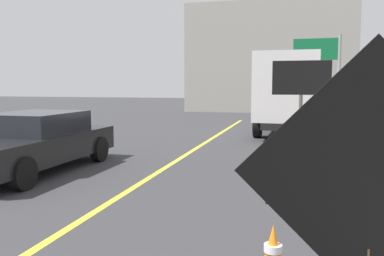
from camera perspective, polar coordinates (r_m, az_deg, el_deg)
name	(u,v)px	position (r m, az deg, el deg)	size (l,w,h in m)	color
lane_center_stripe	(73,225)	(6.36, -16.22, -12.87)	(0.14, 36.00, 0.01)	yellow
roadwork_sign	(371,180)	(2.70, 23.63, -6.69)	(1.62, 0.27, 2.33)	#593819
arrow_board_trailer	(300,140)	(12.00, 14.75, -1.58)	(1.60, 1.80, 2.70)	orange
box_truck	(290,91)	(17.85, 13.49, 5.00)	(2.62, 7.70, 3.19)	black
pickup_car	(33,142)	(10.33, -21.20, -1.81)	(2.08, 4.70, 1.38)	black
highway_guide_sign	(326,61)	(26.27, 18.08, 8.82)	(2.79, 0.22, 5.00)	gray
far_building_block	(272,61)	(34.41, 11.03, 9.19)	(12.11, 9.62, 7.93)	gray
traffic_cone_near_sign	(273,253)	(4.55, 11.18, -16.65)	(0.36, 0.36, 0.60)	black
traffic_cone_mid_lane	(277,184)	(7.34, 11.75, -7.64)	(0.36, 0.36, 0.65)	black
traffic_cone_far_lane	(285,153)	(10.39, 12.75, -3.36)	(0.36, 0.36, 0.74)	black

